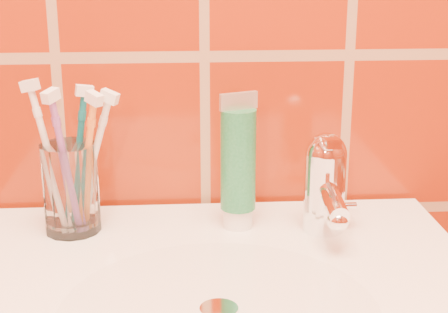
{
  "coord_description": "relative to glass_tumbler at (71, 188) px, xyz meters",
  "views": [
    {
      "loc": [
        -0.03,
        0.35,
        1.18
      ],
      "look_at": [
        0.02,
        1.08,
        0.95
      ],
      "focal_mm": 55.0,
      "sensor_mm": 36.0,
      "label": 1
    }
  ],
  "objects": [
    {
      "name": "glass_tumbler",
      "position": [
        0.0,
        0.0,
        0.0
      ],
      "size": [
        0.09,
        0.09,
        0.11
      ],
      "primitive_type": "cylinder",
      "rotation": [
        0.0,
        0.0,
        -0.39
      ],
      "color": "white",
      "rests_on": "pedestal_sink"
    },
    {
      "name": "toothpaste_tube",
      "position": [
        0.2,
        -0.0,
        0.02
      ],
      "size": [
        0.05,
        0.04,
        0.16
      ],
      "rotation": [
        0.0,
        0.0,
        0.36
      ],
      "color": "white",
      "rests_on": "pedestal_sink"
    },
    {
      "name": "faucet",
      "position": [
        0.3,
        -0.02,
        0.01
      ],
      "size": [
        0.05,
        0.11,
        0.12
      ],
      "color": "white",
      "rests_on": "pedestal_sink"
    },
    {
      "name": "toothbrush_0",
      "position": [
        -0.02,
        -0.0,
        0.04
      ],
      "size": [
        0.09,
        0.08,
        0.19
      ],
      "primitive_type": null,
      "rotation": [
        0.22,
        0.0,
        -1.92
      ],
      "color": "white",
      "rests_on": "glass_tumbler"
    },
    {
      "name": "toothbrush_1",
      "position": [
        -0.0,
        -0.02,
        0.03
      ],
      "size": [
        0.08,
        0.09,
        0.19
      ],
      "primitive_type": null,
      "rotation": [
        0.19,
        0.0,
        -0.54
      ],
      "color": "#874BA1",
      "rests_on": "glass_tumbler"
    },
    {
      "name": "toothbrush_2",
      "position": [
        0.02,
        -0.01,
        0.03
      ],
      "size": [
        0.11,
        0.1,
        0.19
      ],
      "primitive_type": null,
      "rotation": [
        0.25,
        0.0,
        0.82
      ],
      "color": "orange",
      "rests_on": "glass_tumbler"
    },
    {
      "name": "toothbrush_3",
      "position": [
        0.01,
        0.01,
        0.03
      ],
      "size": [
        0.07,
        0.06,
        0.18
      ],
      "primitive_type": null,
      "rotation": [
        0.15,
        0.0,
        1.85
      ],
      "color": "#0B5964",
      "rests_on": "glass_tumbler"
    },
    {
      "name": "toothbrush_4",
      "position": [
        0.03,
        -0.0,
        0.03
      ],
      "size": [
        0.12,
        0.1,
        0.18
      ],
      "primitive_type": null,
      "rotation": [
        0.32,
        0.0,
        1.18
      ],
      "color": "silver",
      "rests_on": "glass_tumbler"
    }
  ]
}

